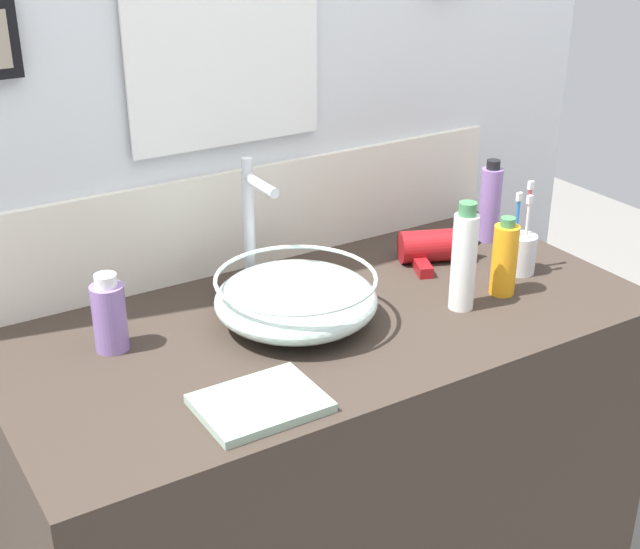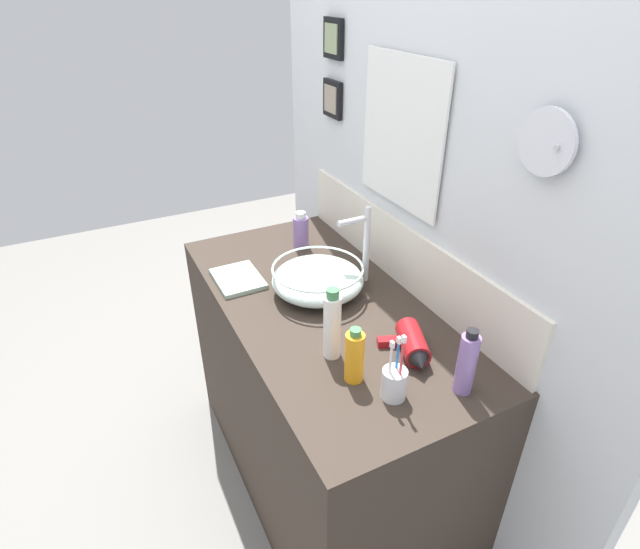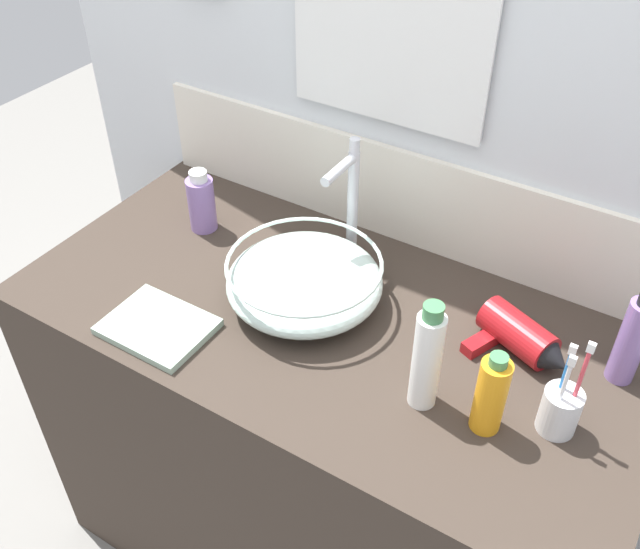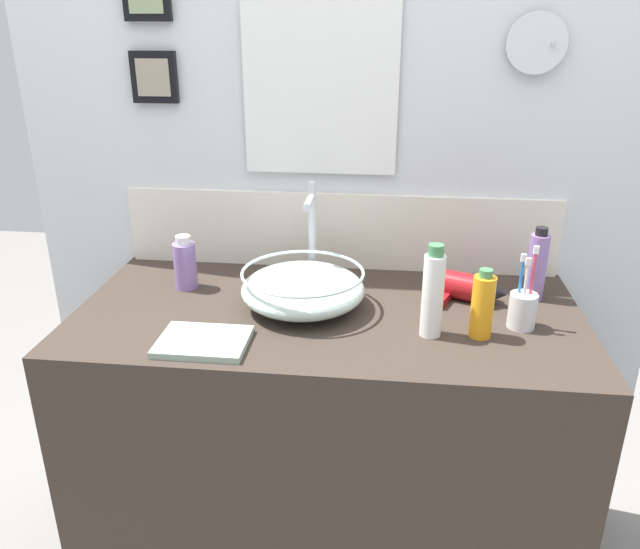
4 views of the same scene
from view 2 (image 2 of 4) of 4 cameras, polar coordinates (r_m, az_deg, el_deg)
ground_plane at (r=2.30m, az=0.23°, el=-21.80°), size 6.00×6.00×0.00m
vanity_counter at (r=1.97m, az=0.26°, el=-13.96°), size 1.29×0.63×0.88m
back_panel at (r=1.70m, az=10.82°, el=8.88°), size 1.84×0.10×2.41m
glass_bowl_sink at (r=1.71m, az=-0.26°, el=-0.52°), size 0.32×0.32×0.10m
faucet at (r=1.73m, az=4.99°, el=3.96°), size 0.02×0.13×0.28m
hair_drier at (r=1.47m, az=10.53°, el=-7.99°), size 0.20×0.14×0.07m
toothbrush_cup at (r=1.33m, az=8.47°, el=-12.11°), size 0.07×0.07×0.21m
soap_dispenser at (r=2.01m, az=-2.20°, el=4.98°), size 0.06×0.06×0.15m
lotion_bottle at (r=1.34m, az=3.96°, el=-9.32°), size 0.05×0.05×0.17m
spray_bottle at (r=1.40m, az=1.40°, el=-5.83°), size 0.05×0.05×0.23m
shampoo_bottle at (r=1.35m, az=16.42°, el=-9.69°), size 0.05×0.05×0.20m
hand_towel at (r=1.82m, az=-9.36°, el=-0.48°), size 0.20×0.16×0.02m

